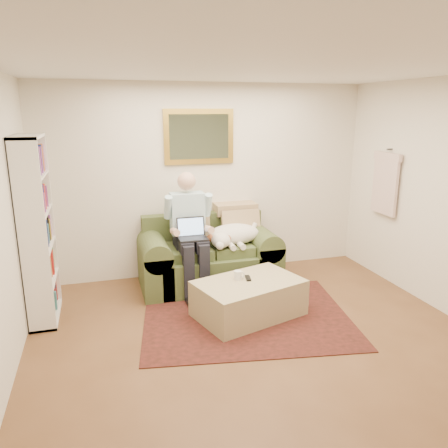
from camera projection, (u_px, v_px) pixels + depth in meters
name	position (u px, v px, depth m)	size (l,w,h in m)	color
room_shell	(264.00, 217.00, 3.99)	(4.51, 5.00, 2.61)	brown
rug	(246.00, 316.00, 4.90)	(2.26, 1.80, 0.01)	black
sofa	(209.00, 261.00, 5.75)	(1.78, 0.91, 1.07)	#4F5F32
seated_man	(191.00, 234.00, 5.42)	(0.59, 0.84, 1.50)	#8CC7D8
laptop	(192.00, 233.00, 5.34)	(0.35, 0.27, 0.25)	black
sleeping_dog	(234.00, 234.00, 5.66)	(0.73, 0.46, 0.27)	white
ottoman	(249.00, 298.00, 4.87)	(1.14, 0.72, 0.41)	tan
coffee_mug	(238.00, 275.00, 4.85)	(0.08, 0.08, 0.10)	white
tv_remote	(248.00, 278.00, 4.87)	(0.05, 0.15, 0.02)	black
bookshelf	(37.00, 230.00, 4.65)	(0.28, 0.80, 2.00)	white
wall_mirror	(199.00, 137.00, 5.77)	(0.94, 0.04, 0.72)	gold
hanging_shirt	(385.00, 180.00, 5.72)	(0.06, 0.52, 0.90)	beige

